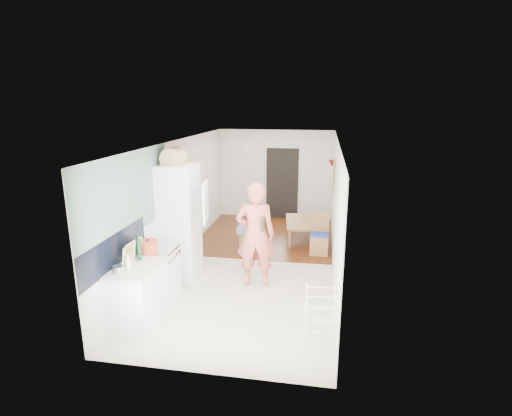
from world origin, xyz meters
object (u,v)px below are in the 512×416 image
(person, at_px, (255,226))
(dining_table, at_px, (303,232))
(dining_chair, at_px, (320,234))
(stool, at_px, (247,240))
(drying_rack, at_px, (320,317))

(person, distance_m, dining_table, 2.82)
(dining_chair, relative_size, stool, 2.41)
(dining_table, bearing_deg, person, 158.05)
(person, bearing_deg, dining_table, -113.42)
(drying_rack, bearing_deg, person, 121.09)
(dining_table, bearing_deg, dining_chair, -161.12)
(person, relative_size, drying_rack, 2.90)
(drying_rack, bearing_deg, dining_chair, 86.59)
(person, distance_m, stool, 2.10)
(dining_table, distance_m, drying_rack, 4.25)
(person, height_order, drying_rack, person)
(dining_chair, distance_m, drying_rack, 3.37)
(dining_table, relative_size, dining_chair, 1.26)
(dining_chair, height_order, drying_rack, dining_chair)
(dining_chair, relative_size, drying_rack, 1.19)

